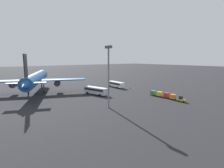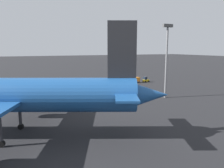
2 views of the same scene
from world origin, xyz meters
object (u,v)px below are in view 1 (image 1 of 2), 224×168
(shuttle_bus_far, at_px, (96,90))
(cargo_cart_red, at_px, (167,95))
(worker_person, at_px, (130,87))
(baggage_tug, at_px, (181,99))
(cargo_cart_yellow, at_px, (160,94))
(cargo_cart_green, at_px, (153,93))
(airplane, at_px, (36,79))
(shuttle_bus_near, at_px, (116,84))
(cargo_cart_orange, at_px, (173,97))

(shuttle_bus_far, distance_m, cargo_cart_red, 29.01)
(worker_person, bearing_deg, baggage_tug, 172.12)
(cargo_cart_yellow, bearing_deg, baggage_tug, 176.35)
(baggage_tug, relative_size, cargo_cart_green, 1.19)
(cargo_cart_red, bearing_deg, airplane, 41.84)
(shuttle_bus_near, relative_size, cargo_cart_green, 5.31)
(cargo_cart_red, height_order, cargo_cart_yellow, same)
(worker_person, height_order, cargo_cart_orange, cargo_cart_orange)
(shuttle_bus_near, height_order, cargo_cart_yellow, shuttle_bus_near)
(shuttle_bus_far, bearing_deg, worker_person, -99.63)
(baggage_tug, xyz_separation_m, worker_person, (30.97, -4.28, -0.07))
(shuttle_bus_near, bearing_deg, cargo_cart_red, -177.80)
(shuttle_bus_near, xyz_separation_m, shuttle_bus_far, (-9.09, 18.41, 0.09))
(cargo_cart_red, relative_size, cargo_cart_green, 1.00)
(worker_person, height_order, cargo_cart_yellow, cargo_cart_yellow)
(shuttle_bus_far, xyz_separation_m, worker_person, (1.68, -21.66, -1.03))
(cargo_cart_red, bearing_deg, shuttle_bus_near, -0.07)
(airplane, distance_m, cargo_cart_yellow, 53.63)
(worker_person, xyz_separation_m, cargo_cart_red, (-24.12, 3.28, 0.32))
(shuttle_bus_near, bearing_deg, worker_person, -154.10)
(cargo_cart_orange, relative_size, cargo_cart_red, 1.00)
(worker_person, distance_m, cargo_cart_green, 18.33)
(shuttle_bus_near, relative_size, baggage_tug, 4.46)
(airplane, height_order, cargo_cart_orange, airplane)
(airplane, relative_size, cargo_cart_yellow, 21.94)
(cargo_cart_red, bearing_deg, baggage_tug, 171.68)
(shuttle_bus_near, xyz_separation_m, cargo_cart_orange, (-34.63, 0.67, -0.63))
(worker_person, bearing_deg, cargo_cart_yellow, 170.15)
(airplane, xyz_separation_m, cargo_cart_red, (-41.65, -37.29, -5.14))
(shuttle_bus_near, distance_m, cargo_cart_green, 25.36)
(airplane, distance_m, cargo_cart_orange, 58.07)
(airplane, bearing_deg, shuttle_bus_near, -81.42)
(cargo_cart_orange, height_order, cargo_cart_green, same)
(airplane, relative_size, cargo_cart_orange, 21.94)
(shuttle_bus_far, height_order, cargo_cart_yellow, shuttle_bus_far)
(baggage_tug, bearing_deg, cargo_cart_red, -15.67)
(airplane, bearing_deg, worker_person, -89.62)
(shuttle_bus_far, xyz_separation_m, cargo_cart_yellow, (-19.35, -18.01, -0.71))
(shuttle_bus_far, height_order, baggage_tug, shuttle_bus_far)
(airplane, bearing_deg, shuttle_bus_far, -111.69)
(cargo_cart_orange, distance_m, cargo_cart_green, 9.28)
(shuttle_bus_near, height_order, cargo_cart_red, shuttle_bus_near)
(shuttle_bus_far, bearing_deg, cargo_cart_yellow, -151.12)
(shuttle_bus_near, height_order, cargo_cart_green, shuttle_bus_near)
(cargo_cart_red, bearing_deg, cargo_cart_orange, 168.49)
(shuttle_bus_far, xyz_separation_m, cargo_cart_red, (-22.44, -18.37, -0.71))
(baggage_tug, distance_m, cargo_cart_orange, 3.78)
(cargo_cart_orange, xyz_separation_m, cargo_cart_green, (9.28, -0.16, 0.00))
(worker_person, xyz_separation_m, cargo_cart_yellow, (-21.03, 3.65, 0.32))
(airplane, relative_size, worker_person, 27.02)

